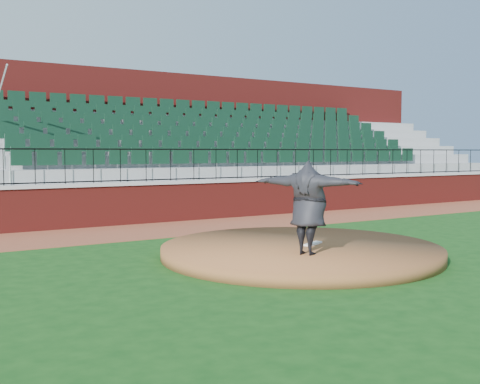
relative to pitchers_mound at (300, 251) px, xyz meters
name	(u,v)px	position (x,y,z in m)	size (l,w,h in m)	color
ground	(278,258)	(-0.51, 0.10, -0.12)	(90.00, 90.00, 0.00)	#123F12
warning_track	(168,229)	(-0.51, 5.50, -0.12)	(34.00, 3.20, 0.01)	brown
field_wall	(147,204)	(-0.51, 7.10, 0.47)	(34.00, 0.35, 1.20)	maroon
wall_cap	(146,183)	(-0.51, 7.10, 1.12)	(34.00, 0.45, 0.10)	#B7B7B7
wall_railing	(146,165)	(-0.51, 7.10, 1.67)	(34.00, 0.05, 1.00)	black
seating_stands	(115,150)	(-0.51, 9.82, 2.18)	(34.00, 5.10, 4.60)	gray
concourse_wall	(90,138)	(-0.51, 12.62, 2.62)	(34.00, 0.50, 5.50)	maroon
pitchers_mound	(300,251)	(0.00, 0.00, 0.00)	(5.89, 5.89, 0.25)	brown
pitching_rubber	(313,244)	(0.26, -0.10, 0.14)	(0.59, 0.15, 0.04)	white
pitcher	(308,208)	(-0.57, -0.97, 1.02)	(2.21, 0.60, 1.80)	black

